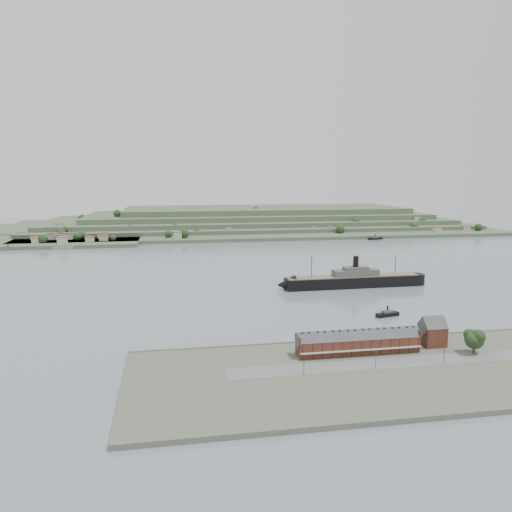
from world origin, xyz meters
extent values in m
plane|color=slate|center=(0.00, 0.00, 0.00)|extent=(1400.00, 1400.00, 0.00)
cube|color=#4C5142|center=(0.00, -188.00, 1.00)|extent=(220.00, 80.00, 2.00)
cube|color=slate|center=(0.00, -149.00, 1.30)|extent=(220.00, 2.00, 2.60)
cube|color=#595959|center=(0.00, -182.00, 2.05)|extent=(140.00, 12.00, 0.10)
cube|color=#4A291A|center=(-10.00, -168.00, 5.50)|extent=(55.00, 8.00, 7.00)
cube|color=#33353A|center=(-10.00, -168.00, 9.00)|extent=(55.60, 8.15, 8.15)
cube|color=#9E988C|center=(-10.00, -172.80, 5.00)|extent=(55.00, 1.60, 0.25)
cube|color=#4A291A|center=(-37.50, -168.00, 10.00)|extent=(0.50, 8.40, 3.00)
cube|color=#4A291A|center=(17.50, -168.00, 10.00)|extent=(0.50, 8.40, 3.00)
cube|color=black|center=(-32.00, -168.00, 11.40)|extent=(0.90, 1.40, 3.20)
cube|color=black|center=(-26.50, -168.00, 11.40)|extent=(0.90, 1.40, 3.20)
cube|color=black|center=(-12.75, -168.00, 11.40)|extent=(0.90, 1.40, 3.20)
cube|color=black|center=(-7.25, -168.00, 11.40)|extent=(0.90, 1.40, 3.20)
cube|color=black|center=(6.50, -168.00, 11.40)|extent=(0.90, 1.40, 3.20)
cube|color=black|center=(12.00, -168.00, 11.40)|extent=(0.90, 1.40, 3.20)
cube|color=#4A291A|center=(27.50, -164.00, 6.50)|extent=(10.00, 10.00, 9.00)
cube|color=#33353A|center=(27.50, -164.00, 11.00)|extent=(10.40, 10.18, 10.18)
cube|color=#374C33|center=(0.00, 360.00, 2.00)|extent=(760.00, 260.00, 4.00)
cube|color=#374C33|center=(20.00, 385.00, 6.50)|extent=(680.00, 220.00, 5.00)
cube|color=#374C33|center=(35.00, 400.00, 12.00)|extent=(600.00, 200.00, 6.00)
cube|color=#374C33|center=(50.00, 415.00, 18.50)|extent=(520.00, 180.00, 7.00)
cube|color=#374C33|center=(65.00, 430.00, 26.00)|extent=(440.00, 160.00, 8.00)
cube|color=#374C33|center=(-200.00, 250.00, 2.00)|extent=(150.00, 90.00, 4.00)
cube|color=slate|center=(-205.00, 208.00, 1.40)|extent=(22.00, 14.00, 2.80)
cube|color=black|center=(39.34, -32.42, 3.86)|extent=(99.52, 15.23, 7.72)
cone|color=black|center=(-10.29, -33.42, 3.86)|extent=(13.50, 13.50, 13.24)
cylinder|color=black|center=(88.97, -31.42, 3.86)|extent=(13.24, 13.24, 7.72)
cube|color=brown|center=(39.34, -32.42, 8.05)|extent=(97.30, 14.08, 0.66)
cube|color=#4A4844|center=(41.55, -32.38, 10.48)|extent=(33.29, 10.59, 4.41)
cube|color=#4A4844|center=(41.55, -32.38, 13.46)|extent=(17.80, 8.07, 2.76)
cylinder|color=black|center=(41.55, -32.38, 17.65)|extent=(3.97, 3.97, 9.93)
cylinder|color=#432D1F|center=(8.46, -33.04, 15.44)|extent=(0.55, 0.55, 17.65)
cylinder|color=#432D1F|center=(72.43, -31.75, 14.34)|extent=(0.55, 0.55, 15.44)
cube|color=black|center=(31.13, -109.05, 1.12)|extent=(14.47, 6.72, 2.24)
cube|color=#4A4844|center=(31.13, -109.05, 2.80)|extent=(6.80, 4.30, 1.68)
cylinder|color=black|center=(31.13, -109.05, 4.66)|extent=(0.93, 0.93, 3.26)
cube|color=black|center=(-262.25, 208.45, 1.32)|extent=(19.79, 5.66, 2.63)
cube|color=#4A4844|center=(-262.25, 208.45, 3.29)|extent=(8.92, 4.47, 1.97)
cylinder|color=black|center=(-262.25, 208.45, 5.48)|extent=(1.10, 1.10, 3.84)
cube|color=black|center=(168.74, 225.00, 1.28)|extent=(19.98, 10.22, 2.57)
cube|color=#4A4844|center=(168.74, 225.00, 3.21)|extent=(9.48, 6.40, 1.93)
cylinder|color=black|center=(168.74, 225.00, 5.35)|extent=(1.07, 1.07, 3.74)
cylinder|color=#432D1F|center=(39.63, -177.87, 4.31)|extent=(1.11, 1.11, 4.62)
sphere|color=#1C3115|center=(39.63, -177.87, 8.47)|extent=(8.32, 8.32, 8.32)
sphere|color=#1C3115|center=(41.94, -176.95, 9.39)|extent=(6.47, 6.47, 6.47)
sphere|color=#1C3115|center=(37.78, -179.26, 8.93)|extent=(5.91, 5.91, 5.91)
sphere|color=#1C3115|center=(40.09, -179.90, 10.78)|extent=(5.55, 5.55, 5.55)
camera|label=1|loc=(-91.39, -367.12, 78.84)|focal=35.00mm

